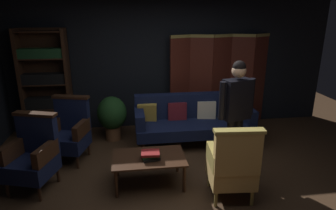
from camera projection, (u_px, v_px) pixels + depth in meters
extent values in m
plane|color=#3D2819|center=(176.00, 187.00, 4.12)|extent=(10.00, 10.00, 0.00)
cube|color=black|center=(157.00, 59.00, 6.00)|extent=(7.20, 0.10, 2.80)
cube|color=#5B2319|center=(180.00, 83.00, 5.99)|extent=(0.44, 0.20, 1.90)
cube|color=tan|center=(181.00, 36.00, 5.71)|extent=(0.44, 0.21, 0.06)
cube|color=#5B2319|center=(201.00, 82.00, 6.07)|extent=(0.45, 0.15, 1.90)
cube|color=tan|center=(202.00, 36.00, 5.79)|extent=(0.45, 0.16, 0.06)
cube|color=#5B2319|center=(221.00, 81.00, 6.14)|extent=(0.44, 0.19, 1.90)
cube|color=tan|center=(223.00, 36.00, 5.86)|extent=(0.45, 0.19, 0.06)
cube|color=#5B2319|center=(241.00, 80.00, 6.20)|extent=(0.44, 0.19, 1.90)
cube|color=tan|center=(244.00, 35.00, 5.92)|extent=(0.44, 0.20, 0.06)
cube|color=#5B2319|center=(259.00, 79.00, 6.29)|extent=(0.41, 0.26, 1.90)
cube|color=tan|center=(263.00, 35.00, 6.00)|extent=(0.42, 0.26, 0.06)
cube|color=#382114|center=(22.00, 85.00, 5.53)|extent=(0.06, 0.32, 2.05)
cube|color=#382114|center=(69.00, 83.00, 5.64)|extent=(0.06, 0.32, 2.05)
cube|color=#382114|center=(48.00, 82.00, 5.72)|extent=(0.90, 0.02, 2.05)
cube|color=#382114|center=(52.00, 131.00, 5.88)|extent=(0.86, 0.30, 0.02)
cube|color=#382114|center=(49.00, 108.00, 5.73)|extent=(0.86, 0.30, 0.02)
cube|color=black|center=(48.00, 103.00, 5.68)|extent=(0.78, 0.22, 0.21)
cube|color=#382114|center=(46.00, 84.00, 5.58)|extent=(0.86, 0.30, 0.02)
cube|color=black|center=(45.00, 78.00, 5.53)|extent=(0.78, 0.22, 0.19)
cube|color=#382114|center=(42.00, 58.00, 5.44)|extent=(0.86, 0.30, 0.02)
cube|color=#1E4C28|center=(41.00, 53.00, 5.39)|extent=(0.78, 0.22, 0.17)
cube|color=#382114|center=(39.00, 31.00, 5.29)|extent=(0.86, 0.30, 0.02)
cylinder|color=#382114|center=(143.00, 148.00, 5.02)|extent=(0.07, 0.07, 0.22)
cylinder|color=#382114|center=(249.00, 142.00, 5.27)|extent=(0.07, 0.07, 0.22)
cylinder|color=#382114|center=(141.00, 134.00, 5.59)|extent=(0.07, 0.07, 0.22)
cylinder|color=#382114|center=(237.00, 129.00, 5.84)|extent=(0.07, 0.07, 0.22)
cube|color=#111938|center=(194.00, 127.00, 5.37)|extent=(2.10, 0.76, 0.20)
cube|color=#111938|center=(191.00, 105.00, 5.56)|extent=(2.10, 0.18, 0.46)
cube|color=#111938|center=(139.00, 118.00, 5.17)|extent=(0.16, 0.68, 0.26)
cube|color=#111938|center=(246.00, 113.00, 5.42)|extent=(0.16, 0.68, 0.26)
cube|color=#B79338|center=(147.00, 113.00, 5.37)|extent=(0.36, 0.19, 0.35)
cube|color=maroon|center=(177.00, 112.00, 5.44)|extent=(0.34, 0.13, 0.34)
cube|color=beige|center=(206.00, 110.00, 5.51)|extent=(0.36, 0.19, 0.35)
cube|color=#4C5123|center=(235.00, 109.00, 5.58)|extent=(0.35, 0.15, 0.35)
cylinder|color=#382114|center=(116.00, 184.00, 3.84)|extent=(0.04, 0.04, 0.39)
cylinder|color=#382114|center=(184.00, 179.00, 3.96)|extent=(0.04, 0.04, 0.39)
cylinder|color=#382114|center=(117.00, 164.00, 4.35)|extent=(0.04, 0.04, 0.39)
cylinder|color=#382114|center=(177.00, 160.00, 4.46)|extent=(0.04, 0.04, 0.39)
cube|color=#382114|center=(149.00, 158.00, 4.09)|extent=(1.00, 0.64, 0.03)
cylinder|color=tan|center=(242.00, 178.00, 4.14)|extent=(0.04, 0.04, 0.22)
cylinder|color=tan|center=(209.00, 179.00, 4.12)|extent=(0.04, 0.04, 0.22)
cylinder|color=tan|center=(252.00, 198.00, 3.71)|extent=(0.04, 0.04, 0.22)
cylinder|color=tan|center=(216.00, 199.00, 3.68)|extent=(0.04, 0.04, 0.22)
cube|color=tan|center=(231.00, 172.00, 3.84)|extent=(0.61, 0.61, 0.24)
cube|color=tan|center=(238.00, 154.00, 3.50)|extent=(0.57, 0.17, 0.54)
cube|color=tan|center=(239.00, 131.00, 3.41)|extent=(0.61, 0.18, 0.04)
cube|color=tan|center=(250.00, 156.00, 3.78)|extent=(0.13, 0.51, 0.22)
cube|color=tan|center=(213.00, 157.00, 3.76)|extent=(0.13, 0.51, 0.22)
cylinder|color=#382114|center=(50.00, 160.00, 4.63)|extent=(0.04, 0.04, 0.22)
cylinder|color=#382114|center=(78.00, 162.00, 4.57)|extent=(0.04, 0.04, 0.22)
cylinder|color=#382114|center=(63.00, 147.00, 5.06)|extent=(0.04, 0.04, 0.22)
cylinder|color=#382114|center=(89.00, 149.00, 5.01)|extent=(0.04, 0.04, 0.22)
cube|color=#111938|center=(69.00, 141.00, 4.75)|extent=(0.69, 0.69, 0.24)
cube|color=#111938|center=(72.00, 114.00, 4.84)|extent=(0.57, 0.26, 0.54)
cube|color=#382114|center=(71.00, 97.00, 4.76)|extent=(0.61, 0.28, 0.04)
cube|color=#382114|center=(53.00, 127.00, 4.71)|extent=(0.22, 0.51, 0.22)
cube|color=#382114|center=(82.00, 129.00, 4.65)|extent=(0.22, 0.51, 0.22)
cylinder|color=#382114|center=(7.00, 190.00, 3.86)|extent=(0.04, 0.04, 0.22)
cylinder|color=#382114|center=(40.00, 194.00, 3.79)|extent=(0.04, 0.04, 0.22)
cylinder|color=#382114|center=(29.00, 172.00, 4.29)|extent=(0.04, 0.04, 0.22)
cylinder|color=#382114|center=(58.00, 175.00, 4.22)|extent=(0.04, 0.04, 0.22)
cube|color=#111938|center=(32.00, 167.00, 3.97)|extent=(0.70, 0.70, 0.24)
cube|color=#111938|center=(38.00, 134.00, 4.07)|extent=(0.57, 0.28, 0.54)
cube|color=#382114|center=(35.00, 114.00, 3.98)|extent=(0.61, 0.30, 0.04)
cube|color=#382114|center=(13.00, 150.00, 3.94)|extent=(0.24, 0.50, 0.22)
cube|color=#382114|center=(46.00, 153.00, 3.86)|extent=(0.24, 0.50, 0.22)
cylinder|color=black|center=(237.00, 145.00, 4.43)|extent=(0.12, 0.12, 0.86)
cylinder|color=black|center=(230.00, 146.00, 4.37)|extent=(0.12, 0.12, 0.86)
cube|color=maroon|center=(236.00, 116.00, 4.26)|extent=(0.35, 0.25, 0.09)
cube|color=black|center=(237.00, 99.00, 4.18)|extent=(0.44, 0.32, 0.58)
cube|color=white|center=(232.00, 95.00, 4.27)|extent=(0.14, 0.05, 0.41)
cube|color=maroon|center=(233.00, 80.00, 4.20)|extent=(0.09, 0.05, 0.04)
cylinder|color=black|center=(251.00, 97.00, 4.28)|extent=(0.09, 0.09, 0.54)
cylinder|color=black|center=(222.00, 101.00, 4.08)|extent=(0.09, 0.09, 0.54)
sphere|color=tan|center=(239.00, 71.00, 4.05)|extent=(0.20, 0.20, 0.20)
sphere|color=black|center=(239.00, 67.00, 4.04)|extent=(0.18, 0.18, 0.18)
cylinder|color=brown|center=(113.00, 132.00, 5.61)|extent=(0.28, 0.28, 0.28)
ellipsoid|color=#193D19|center=(112.00, 113.00, 5.50)|extent=(0.55, 0.55, 0.63)
cube|color=black|center=(150.00, 158.00, 4.02)|extent=(0.26, 0.23, 0.04)
cube|color=#1E4C28|center=(150.00, 155.00, 4.01)|extent=(0.26, 0.18, 0.03)
cube|color=maroon|center=(150.00, 153.00, 4.00)|extent=(0.26, 0.22, 0.04)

